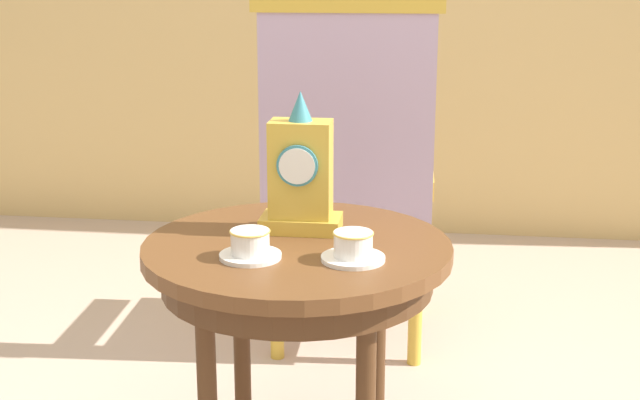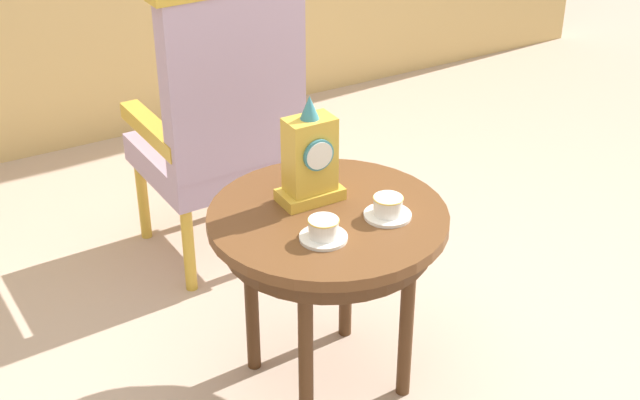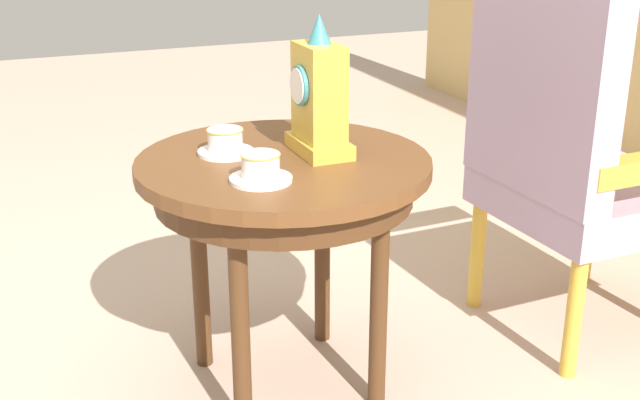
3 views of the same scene
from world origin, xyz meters
TOP-DOWN VIEW (x-y plane):
  - ground_plane at (0.00, 0.00)m, footprint 10.00×10.00m
  - side_table at (-0.02, 0.08)m, footprint 0.71×0.71m
  - teacup_left at (-0.11, -0.03)m, footprint 0.14×0.14m
  - teacup_right at (0.12, -0.02)m, footprint 0.14×0.14m
  - mantel_clock at (-0.03, 0.18)m, footprint 0.19×0.11m
  - armchair at (0.02, 0.90)m, footprint 0.56×0.55m

SIDE VIEW (x-z plane):
  - ground_plane at x=0.00m, z-range 0.00..0.00m
  - side_table at x=-0.02m, z-range 0.24..0.86m
  - armchair at x=0.02m, z-range 0.02..1.16m
  - teacup_left at x=-0.11m, z-range 0.62..0.69m
  - teacup_right at x=0.12m, z-range 0.62..0.69m
  - mantel_clock at x=-0.03m, z-range 0.59..0.93m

